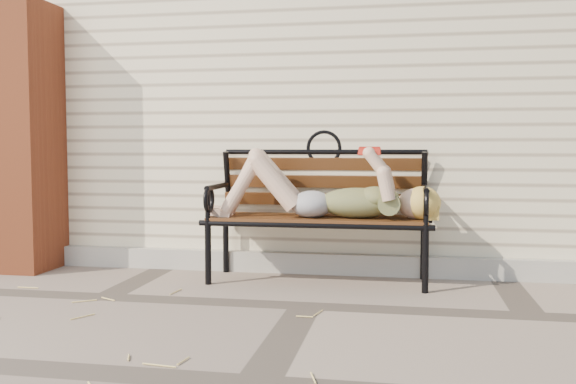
# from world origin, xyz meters

# --- Properties ---
(ground) EXTENTS (80.00, 80.00, 0.00)m
(ground) POSITION_xyz_m (0.00, 0.00, 0.00)
(ground) COLOR gray
(ground) RESTS_ON ground
(house_wall) EXTENTS (8.00, 4.00, 3.00)m
(house_wall) POSITION_xyz_m (0.00, 3.00, 1.50)
(house_wall) COLOR beige
(house_wall) RESTS_ON ground
(foundation_strip) EXTENTS (8.00, 0.10, 0.15)m
(foundation_strip) POSITION_xyz_m (0.00, 0.97, 0.07)
(foundation_strip) COLOR #B0AA9F
(foundation_strip) RESTS_ON ground
(brick_pillar) EXTENTS (0.50, 0.50, 2.00)m
(brick_pillar) POSITION_xyz_m (-2.30, 0.75, 1.00)
(brick_pillar) COLOR #A64825
(brick_pillar) RESTS_ON ground
(garden_bench) EXTENTS (1.63, 0.65, 1.05)m
(garden_bench) POSITION_xyz_m (-0.02, 0.79, 0.59)
(garden_bench) COLOR black
(garden_bench) RESTS_ON ground
(reading_woman) EXTENTS (1.54, 0.35, 0.48)m
(reading_woman) POSITION_xyz_m (-0.01, 0.66, 0.63)
(reading_woman) COLOR #092F43
(reading_woman) RESTS_ON ground
(straw_scatter) EXTENTS (2.94, 1.69, 0.01)m
(straw_scatter) POSITION_xyz_m (-1.29, -0.55, 0.01)
(straw_scatter) COLOR #E7C970
(straw_scatter) RESTS_ON ground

